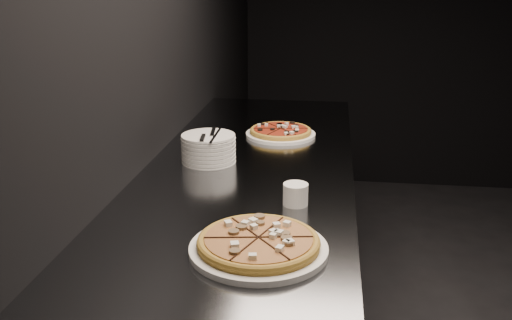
# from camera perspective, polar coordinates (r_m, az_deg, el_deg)

# --- Properties ---
(wall_left) EXTENTS (0.02, 5.00, 2.80)m
(wall_left) POSITION_cam_1_polar(r_m,az_deg,el_deg) (1.96, -12.16, 12.44)
(wall_left) COLOR black
(wall_left) RESTS_ON floor
(counter) EXTENTS (0.74, 2.44, 0.92)m
(counter) POSITION_cam_1_polar(r_m,az_deg,el_deg) (2.17, -0.99, -12.92)
(counter) COLOR slate
(counter) RESTS_ON floor
(pizza_mushroom) EXTENTS (0.35, 0.35, 0.04)m
(pizza_mushroom) POSITION_cam_1_polar(r_m,az_deg,el_deg) (1.43, 0.26, -8.40)
(pizza_mushroom) COLOR white
(pizza_mushroom) RESTS_ON counter
(pizza_tomato) EXTENTS (0.30, 0.30, 0.03)m
(pizza_tomato) POSITION_cam_1_polar(r_m,az_deg,el_deg) (2.43, 2.48, 2.83)
(pizza_tomato) COLOR white
(pizza_tomato) RESTS_ON counter
(plate_stack) EXTENTS (0.20, 0.20, 0.10)m
(plate_stack) POSITION_cam_1_polar(r_m,az_deg,el_deg) (2.10, -4.77, 1.18)
(plate_stack) COLOR white
(plate_stack) RESTS_ON counter
(cutlery) EXTENTS (0.07, 0.21, 0.01)m
(cutlery) POSITION_cam_1_polar(r_m,az_deg,el_deg) (2.07, -4.69, 2.48)
(cutlery) COLOR #ADB0B4
(cutlery) RESTS_ON plate_stack
(ramekin) EXTENTS (0.08, 0.08, 0.07)m
(ramekin) POSITION_cam_1_polar(r_m,az_deg,el_deg) (1.71, 3.98, -3.38)
(ramekin) COLOR silver
(ramekin) RESTS_ON counter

